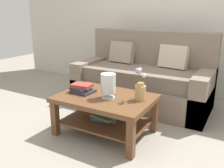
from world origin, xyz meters
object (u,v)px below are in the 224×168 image
couch (143,80)px  coffee_table (105,107)px  flower_pitcher (140,89)px  glass_hurricane_vase (108,84)px  book_stack_main (82,89)px

couch → coffee_table: 1.08m
coffee_table → flower_pitcher: size_ratio=2.99×
couch → coffee_table: (0.00, -1.08, -0.05)m
couch → flower_pitcher: couch is taller
coffee_table → glass_hurricane_vase: (0.06, -0.03, 0.28)m
coffee_table → flower_pitcher: bearing=11.4°
glass_hurricane_vase → flower_pitcher: size_ratio=0.77×
glass_hurricane_vase → couch: bearing=93.1°
book_stack_main → flower_pitcher: size_ratio=0.79×
couch → flower_pitcher: (0.38, -1.00, 0.20)m
couch → book_stack_main: bearing=-105.0°
flower_pitcher → book_stack_main: bearing=-171.7°
glass_hurricane_vase → flower_pitcher: 0.34m
glass_hurricane_vase → book_stack_main: bearing=178.2°
glass_hurricane_vase → flower_pitcher: (0.32, 0.11, -0.04)m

